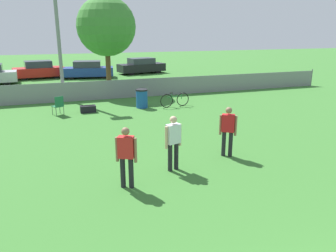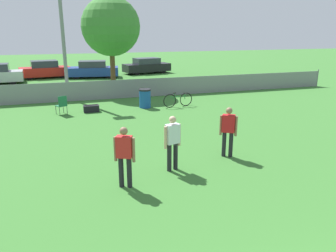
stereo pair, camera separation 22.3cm
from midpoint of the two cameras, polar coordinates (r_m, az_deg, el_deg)
name	(u,v)px [view 1 (the left image)]	position (r m, az deg, el deg)	size (l,w,h in m)	color
fence_backline	(124,89)	(19.84, -7.95, 6.43)	(27.88, 0.07, 1.21)	gray
light_pole	(57,18)	(19.96, -19.14, 17.39)	(0.90, 0.36, 7.66)	gray
tree_near_pole	(106,27)	(21.65, -11.00, 16.63)	(3.67, 3.67, 5.98)	brown
player_receiver_white	(173,140)	(9.24, 0.23, -2.40)	(0.53, 0.32, 1.61)	black
player_defender_red	(228,128)	(10.45, 9.79, -0.42)	(0.48, 0.40, 1.61)	black
player_thrower_red	(126,154)	(8.29, -8.05, -4.80)	(0.50, 0.37, 1.61)	black
folding_chair_sideline	(58,105)	(16.43, -18.93, 3.54)	(0.58, 0.58, 0.92)	#333338
bicycle_sideline	(175,100)	(17.34, 0.83, 4.58)	(1.67, 0.44, 0.78)	black
trash_bin	(142,98)	(17.17, -4.96, 4.81)	(0.63, 0.63, 0.98)	#194C99
gear_bag_sideline	(88,109)	(16.68, -14.13, 2.90)	(0.74, 0.41, 0.36)	black
parked_car_red	(39,70)	(30.11, -21.80, 9.04)	(4.25, 2.29, 1.46)	black
parked_car_blue	(88,70)	(29.11, -14.05, 9.47)	(4.47, 2.36, 1.43)	black
parked_car_dark	(141,66)	(31.40, -4.85, 10.37)	(4.60, 2.46, 1.44)	black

